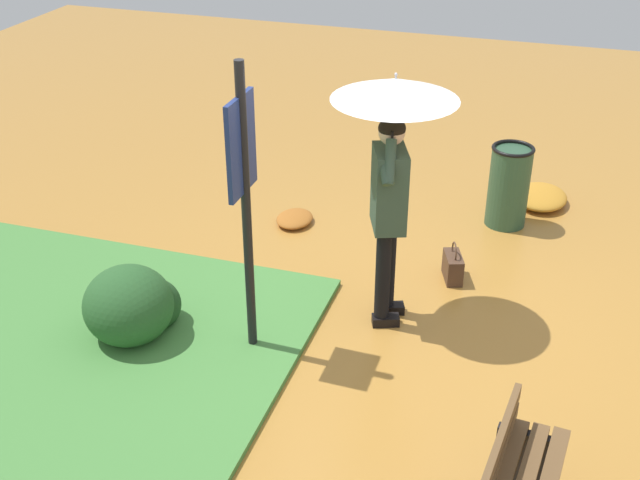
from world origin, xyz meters
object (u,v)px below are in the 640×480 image
object	(u,v)px
person_with_umbrella	(392,139)
trash_bin	(509,186)
info_sign_post	(244,180)
handbag	(453,267)

from	to	relation	value
person_with_umbrella	trash_bin	xyz separation A→B (m)	(1.92, -0.77, -1.13)
person_with_umbrella	info_sign_post	world-z (taller)	info_sign_post
handbag	trash_bin	bearing A→B (deg)	-14.90
person_with_umbrella	trash_bin	world-z (taller)	person_with_umbrella
person_with_umbrella	handbag	size ratio (longest dim) A/B	5.53
person_with_umbrella	trash_bin	bearing A→B (deg)	-21.94
person_with_umbrella	info_sign_post	bearing A→B (deg)	132.16
handbag	trash_bin	world-z (taller)	trash_bin
info_sign_post	trash_bin	distance (m)	3.33
trash_bin	person_with_umbrella	bearing A→B (deg)	158.06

